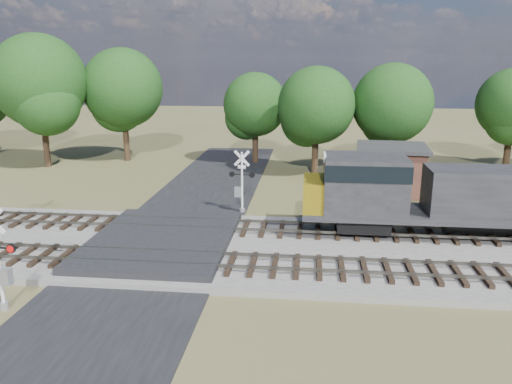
# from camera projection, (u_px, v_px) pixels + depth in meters

# --- Properties ---
(ground) EXTENTS (160.00, 160.00, 0.00)m
(ground) POSITION_uv_depth(u_px,v_px,m) (159.00, 251.00, 25.17)
(ground) COLOR #4C4E29
(ground) RESTS_ON ground
(ballast_bed) EXTENTS (140.00, 10.00, 0.30)m
(ballast_bed) POSITION_uv_depth(u_px,v_px,m) (359.00, 253.00, 24.55)
(ballast_bed) COLOR gray
(ballast_bed) RESTS_ON ground
(road) EXTENTS (7.00, 60.00, 0.08)m
(road) POSITION_uv_depth(u_px,v_px,m) (159.00, 251.00, 25.16)
(road) COLOR black
(road) RESTS_ON ground
(crossing_panel) EXTENTS (7.00, 9.00, 0.62)m
(crossing_panel) POSITION_uv_depth(u_px,v_px,m) (162.00, 242.00, 25.57)
(crossing_panel) COLOR #262628
(crossing_panel) RESTS_ON ground
(track_near) EXTENTS (140.00, 2.60, 0.33)m
(track_near) POSITION_uv_depth(u_px,v_px,m) (212.00, 262.00, 22.81)
(track_near) COLOR black
(track_near) RESTS_ON ballast_bed
(track_far) EXTENTS (140.00, 2.60, 0.33)m
(track_far) POSITION_uv_depth(u_px,v_px,m) (230.00, 227.00, 27.61)
(track_far) COLOR black
(track_far) RESTS_ON ballast_bed
(crossing_signal_near) EXTENTS (1.67, 0.38, 4.15)m
(crossing_signal_near) POSITION_uv_depth(u_px,v_px,m) (1.00, 268.00, 18.89)
(crossing_signal_near) COLOR silver
(crossing_signal_near) RESTS_ON ground
(crossing_signal_far) EXTENTS (1.62, 0.36, 4.03)m
(crossing_signal_far) POSITION_uv_depth(u_px,v_px,m) (241.00, 187.00, 31.09)
(crossing_signal_far) COLOR silver
(crossing_signal_far) RESTS_ON ground
(equipment_shed) EXTENTS (5.40, 5.40, 3.39)m
(equipment_shed) POSITION_uv_depth(u_px,v_px,m) (391.00, 169.00, 36.19)
(equipment_shed) COLOR #4B2920
(equipment_shed) RESTS_ON ground
(treeline) EXTENTS (83.65, 11.49, 11.89)m
(treeline) POSITION_uv_depth(u_px,v_px,m) (239.00, 91.00, 43.20)
(treeline) COLOR black
(treeline) RESTS_ON ground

